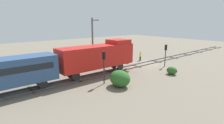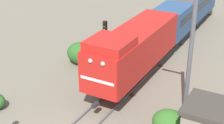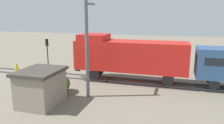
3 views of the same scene
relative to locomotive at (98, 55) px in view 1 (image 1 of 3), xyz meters
name	(u,v)px [view 1 (image 1 of 3)]	position (x,y,z in m)	size (l,w,h in m)	color
ground_plane	(146,64)	(0.00, -10.41, -2.77)	(100.03, 100.03, 0.00)	#756B5B
railway_track	(146,63)	(0.00, -10.41, -2.70)	(2.40, 66.68, 0.16)	#595960
locomotive	(98,55)	(0.00, 0.00, 0.00)	(2.90, 11.60, 4.60)	red
traffic_signal_near	(166,51)	(-3.20, -11.30, -0.21)	(0.32, 0.34, 3.66)	#262628
traffic_signal_mid	(104,62)	(-3.40, 1.61, -0.04)	(0.32, 0.34, 3.91)	#262628
worker_near_track	(140,56)	(2.40, -11.49, -1.78)	(0.38, 0.38, 1.70)	#262B38
catenary_mast	(93,41)	(4.94, -2.38, 1.46)	(1.94, 0.28, 7.97)	#595960
relay_hut	(98,54)	(7.50, -5.15, -1.38)	(3.50, 2.90, 2.74)	gray
bush_near	(120,78)	(-5.28, 0.75, -1.82)	(2.61, 2.14, 1.90)	#2C6326
bush_mid	(172,71)	(-6.49, -8.11, -2.22)	(1.52, 1.25, 1.11)	#2F6226
bush_far	(106,59)	(4.90, -5.10, -1.98)	(2.17, 1.78, 1.58)	#346C26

